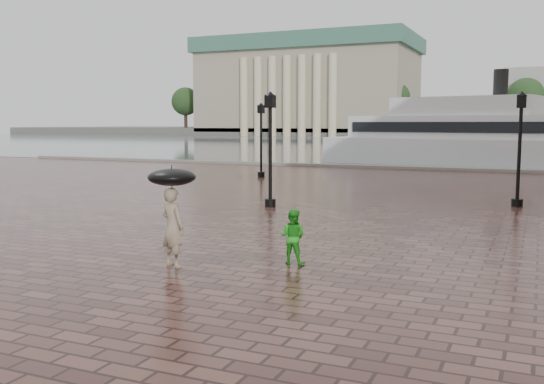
{
  "coord_description": "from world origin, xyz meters",
  "views": [
    {
      "loc": [
        3.79,
        -11.83,
        3.3
      ],
      "look_at": [
        -3.0,
        3.43,
        1.4
      ],
      "focal_mm": 40.0,
      "sensor_mm": 36.0,
      "label": 1
    }
  ],
  "objects_px": {
    "street_lamps": "(336,144)",
    "adult_pedestrian": "(173,227)",
    "child_pedestrian": "(293,237)",
    "ferry_near": "(463,138)"
  },
  "relations": [
    {
      "from": "street_lamps",
      "to": "child_pedestrian",
      "type": "bearing_deg",
      "value": -75.97
    },
    {
      "from": "child_pedestrian",
      "to": "adult_pedestrian",
      "type": "bearing_deg",
      "value": 28.93
    },
    {
      "from": "adult_pedestrian",
      "to": "child_pedestrian",
      "type": "xyz_separation_m",
      "value": [
        2.43,
        1.37,
        -0.27
      ]
    },
    {
      "from": "street_lamps",
      "to": "adult_pedestrian",
      "type": "bearing_deg",
      "value": -85.91
    },
    {
      "from": "adult_pedestrian",
      "to": "ferry_near",
      "type": "distance_m",
      "value": 37.28
    },
    {
      "from": "ferry_near",
      "to": "adult_pedestrian",
      "type": "bearing_deg",
      "value": -81.0
    },
    {
      "from": "adult_pedestrian",
      "to": "child_pedestrian",
      "type": "bearing_deg",
      "value": -132.34
    },
    {
      "from": "street_lamps",
      "to": "adult_pedestrian",
      "type": "relative_size",
      "value": 8.4
    },
    {
      "from": "street_lamps",
      "to": "adult_pedestrian",
      "type": "xyz_separation_m",
      "value": [
        1.11,
        -15.54,
        -1.41
      ]
    },
    {
      "from": "adult_pedestrian",
      "to": "child_pedestrian",
      "type": "relative_size",
      "value": 1.42
    }
  ]
}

